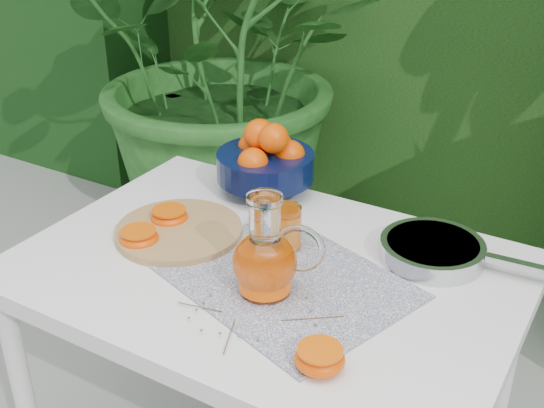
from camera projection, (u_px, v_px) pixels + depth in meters
The scene contains 10 objects.
potted_plant_left at pixel (234, 55), 2.68m from camera, with size 1.57×1.57×1.57m, color #20511C.
white_table at pixel (267, 298), 1.42m from camera, with size 1.00×0.70×0.75m.
placemat at pixel (286, 281), 1.33m from camera, with size 0.45×0.35×0.00m, color #0C1143.
cutting_board at pixel (179, 231), 1.49m from camera, with size 0.28×0.28×0.02m, color #AA7C4D.
fruit_bowl at pixel (266, 160), 1.64m from camera, with size 0.24×0.24×0.19m.
juice_pitcher at pixel (266, 260), 1.26m from camera, with size 0.19×0.16×0.20m.
juice_tumbler at pixel (286, 228), 1.42m from camera, with size 0.07×0.07×0.09m.
saute_pan at pixel (434, 250), 1.39m from camera, with size 0.38×0.23×0.04m.
orange_halves at pixel (199, 263), 1.35m from camera, with size 0.60×0.35×0.04m.
thyme_sprigs at pixel (250, 320), 1.21m from camera, with size 0.28×0.21×0.01m.
Camera 1 is at (0.59, -1.07, 1.50)m, focal length 45.00 mm.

